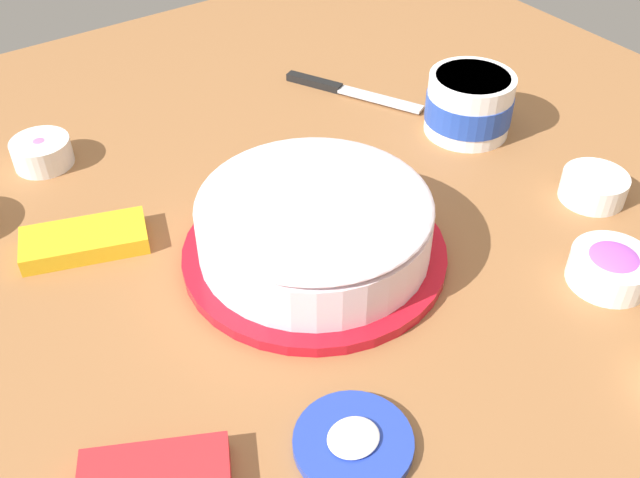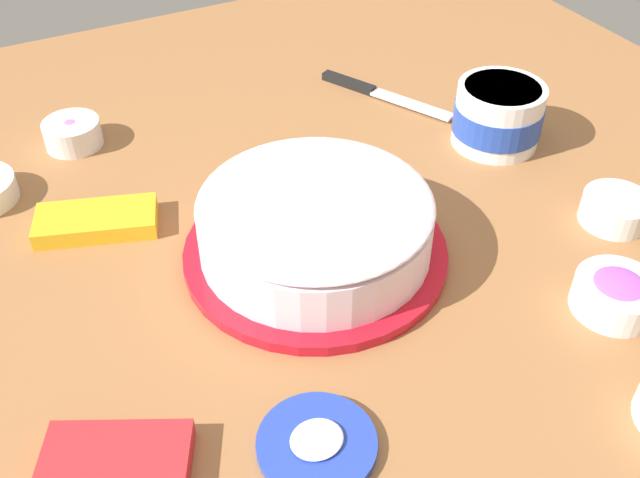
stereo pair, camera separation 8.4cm
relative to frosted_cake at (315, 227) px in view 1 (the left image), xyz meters
The scene contains 9 objects.
ground_plane 0.05m from the frosted_cake, 84.56° to the left, with size 1.54×1.54×0.00m, color #936038.
frosted_cake is the anchor object (origin of this frame).
frosting_tub 0.36m from the frosted_cake, 163.29° to the right, with size 0.13×0.13×0.09m.
frosting_tub_lid 0.27m from the frosted_cake, 62.71° to the left, with size 0.11×0.11×0.02m.
spreading_knife 0.40m from the frosted_cake, 130.58° to the right, with size 0.12×0.22×0.01m.
sprinkle_bowl_rainbow 0.34m from the frosted_cake, 137.87° to the left, with size 0.09×0.09×0.04m.
sprinkle_bowl_pink 0.43m from the frosted_cake, 62.15° to the right, with size 0.08×0.08×0.04m.
sprinkle_bowl_blue 0.38m from the frosted_cake, 162.70° to the left, with size 0.08×0.08×0.04m.
candy_box_lower 0.28m from the frosted_cake, 38.33° to the right, with size 0.15×0.07×0.02m, color yellow.
Camera 1 is at (0.37, 0.52, 0.58)m, focal length 41.05 mm.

